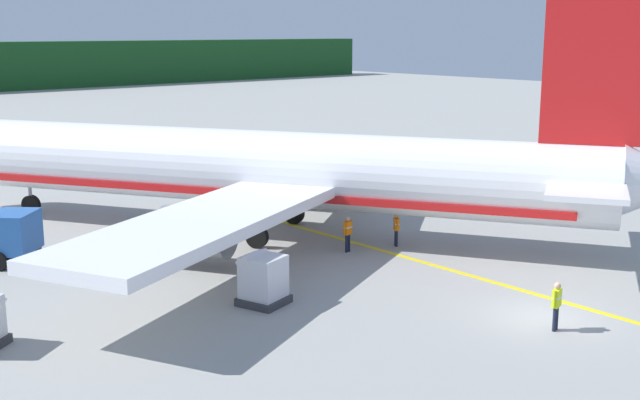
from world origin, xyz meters
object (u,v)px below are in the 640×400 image
object	(u,v)px
cargo_container_near	(263,280)
crew_loader_left	(557,302)
crew_marshaller	(348,231)
airliner_foreground	(259,170)
crew_loader_right	(396,227)

from	to	relation	value
cargo_container_near	crew_loader_left	size ratio (longest dim) A/B	1.15
cargo_container_near	crew_loader_left	world-z (taller)	cargo_container_near
cargo_container_near	crew_marshaller	distance (m)	8.18
airliner_foreground	crew_loader_right	world-z (taller)	airliner_foreground
airliner_foreground	cargo_container_near	xyz separation A→B (m)	(-6.49, -8.76, -2.42)
airliner_foreground	crew_marshaller	world-z (taller)	airliner_foreground
airliner_foreground	crew_marshaller	distance (m)	6.12
crew_marshaller	crew_loader_right	bearing A→B (deg)	-17.71
crew_loader_left	crew_loader_right	distance (m)	12.11
airliner_foreground	crew_loader_left	size ratio (longest dim) A/B	21.29
cargo_container_near	crew_loader_left	xyz separation A→B (m)	(6.05, -9.03, 0.08)
crew_marshaller	airliner_foreground	bearing A→B (deg)	100.51
cargo_container_near	crew_marshaller	bearing A→B (deg)	23.11
cargo_container_near	crew_marshaller	size ratio (longest dim) A/B	1.17
cargo_container_near	crew_loader_left	distance (m)	10.86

